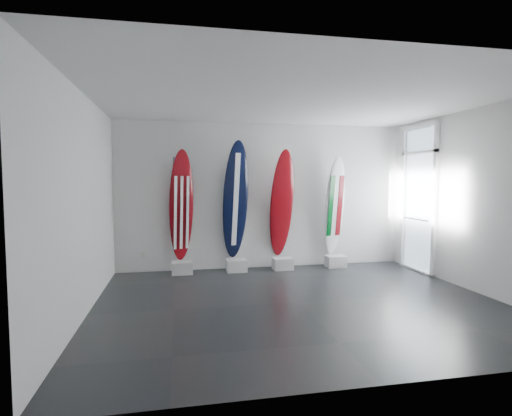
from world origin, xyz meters
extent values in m
plane|color=black|center=(0.00, 0.00, 0.00)|extent=(6.00, 6.00, 0.00)
plane|color=white|center=(0.00, 0.00, 3.00)|extent=(6.00, 6.00, 0.00)
plane|color=white|center=(0.00, 2.50, 1.50)|extent=(6.00, 0.00, 6.00)
plane|color=white|center=(0.00, -2.50, 1.50)|extent=(6.00, 0.00, 6.00)
plane|color=white|center=(-3.00, 0.00, 1.50)|extent=(0.00, 5.00, 5.00)
plane|color=white|center=(3.00, 0.00, 1.50)|extent=(0.00, 5.00, 5.00)
cube|color=silver|center=(-1.69, 2.18, 0.12)|extent=(0.40, 0.30, 0.24)
ellipsoid|color=maroon|center=(-1.69, 2.28, 1.33)|extent=(0.55, 0.40, 2.19)
cube|color=silver|center=(-0.62, 2.18, 0.12)|extent=(0.40, 0.30, 0.24)
ellipsoid|color=black|center=(-0.62, 2.28, 1.43)|extent=(0.63, 0.53, 2.38)
cube|color=silver|center=(0.33, 2.18, 0.12)|extent=(0.40, 0.30, 0.24)
ellipsoid|color=maroon|center=(0.33, 2.28, 1.34)|extent=(0.58, 0.54, 2.22)
cube|color=silver|center=(1.49, 2.18, 0.12)|extent=(0.40, 0.30, 0.24)
ellipsoid|color=white|center=(1.49, 2.28, 1.28)|extent=(0.53, 0.42, 2.09)
cube|color=silver|center=(-2.45, 2.48, 0.35)|extent=(0.09, 0.02, 0.13)
camera|label=1|loc=(-1.78, -5.66, 1.83)|focal=28.10mm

